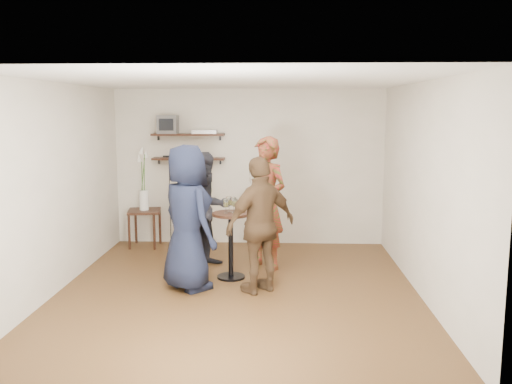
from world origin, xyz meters
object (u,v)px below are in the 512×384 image
(crt_monitor, at_px, (168,124))
(person_brown, at_px, (261,225))
(person_dark, at_px, (207,210))
(person_plaid, at_px, (266,203))
(person_navy, at_px, (187,218))
(drinks_table, at_px, (231,236))
(radio, at_px, (189,155))
(dvd_deck, at_px, (205,132))
(side_table, at_px, (144,216))

(crt_monitor, distance_m, person_brown, 3.10)
(person_brown, bearing_deg, person_dark, -91.24)
(person_plaid, distance_m, person_dark, 0.87)
(crt_monitor, height_order, person_dark, crt_monitor)
(person_navy, bearing_deg, person_brown, -137.03)
(crt_monitor, height_order, drinks_table, crt_monitor)
(person_navy, distance_m, person_brown, 0.93)
(person_plaid, bearing_deg, crt_monitor, -176.45)
(radio, height_order, person_brown, person_brown)
(crt_monitor, bearing_deg, person_plaid, -38.83)
(person_dark, bearing_deg, crt_monitor, 86.00)
(dvd_deck, height_order, side_table, dvd_deck)
(radio, height_order, drinks_table, radio)
(radio, bearing_deg, person_brown, -61.81)
(side_table, distance_m, person_plaid, 2.38)
(side_table, xyz_separation_m, person_brown, (2.01, -2.17, 0.33))
(dvd_deck, height_order, person_brown, dvd_deck)
(person_navy, bearing_deg, person_dark, -48.27)
(drinks_table, height_order, person_plaid, person_plaid)
(radio, relative_size, person_plaid, 0.12)
(dvd_deck, bearing_deg, person_plaid, -51.81)
(radio, height_order, person_dark, person_dark)
(person_dark, bearing_deg, drinks_table, -90.00)
(side_table, height_order, person_brown, person_brown)
(drinks_table, bearing_deg, person_navy, -137.66)
(dvd_deck, relative_size, person_navy, 0.22)
(crt_monitor, relative_size, person_navy, 0.17)
(dvd_deck, xyz_separation_m, drinks_table, (0.59, -1.84, -1.32))
(dvd_deck, bearing_deg, radio, 180.00)
(dvd_deck, relative_size, side_table, 0.65)
(person_plaid, height_order, person_dark, person_plaid)
(person_plaid, relative_size, person_dark, 1.14)
(person_plaid, height_order, person_brown, person_plaid)
(radio, bearing_deg, dvd_deck, 0.00)
(radio, xyz_separation_m, person_plaid, (1.31, -1.33, -0.57))
(person_navy, relative_size, person_brown, 1.08)
(dvd_deck, height_order, person_plaid, dvd_deck)
(person_plaid, height_order, person_navy, person_plaid)
(side_table, xyz_separation_m, person_dark, (1.19, -1.08, 0.32))
(person_dark, relative_size, person_brown, 0.98)
(crt_monitor, height_order, person_plaid, crt_monitor)
(drinks_table, xyz_separation_m, person_plaid, (0.46, 0.51, 0.37))
(crt_monitor, distance_m, person_plaid, 2.38)
(person_brown, bearing_deg, drinks_table, -90.00)
(person_navy, bearing_deg, crt_monitor, -25.61)
(person_dark, bearing_deg, dvd_deck, 62.55)
(side_table, bearing_deg, drinks_table, -45.87)
(dvd_deck, xyz_separation_m, side_table, (-1.00, -0.21, -1.38))
(radio, bearing_deg, crt_monitor, 180.00)
(dvd_deck, relative_size, drinks_table, 0.44)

